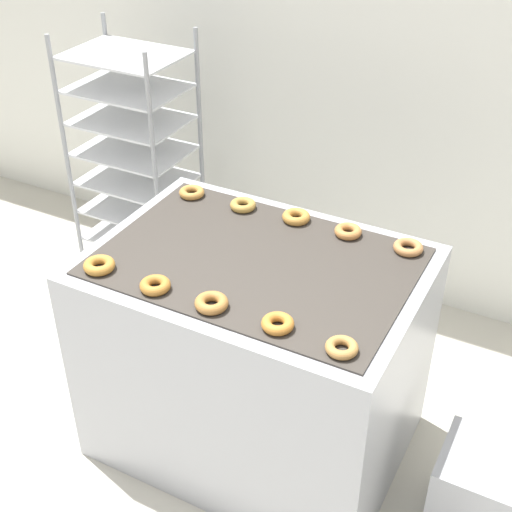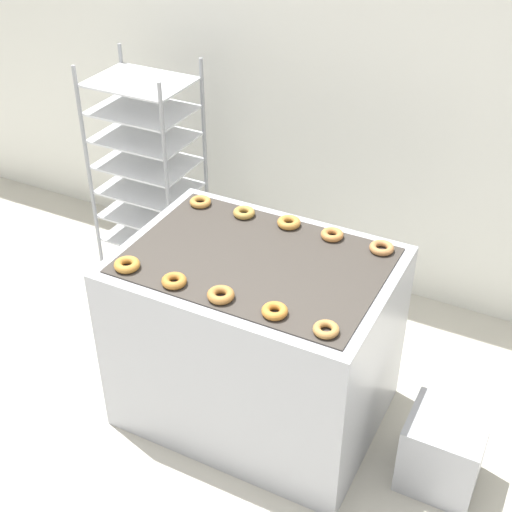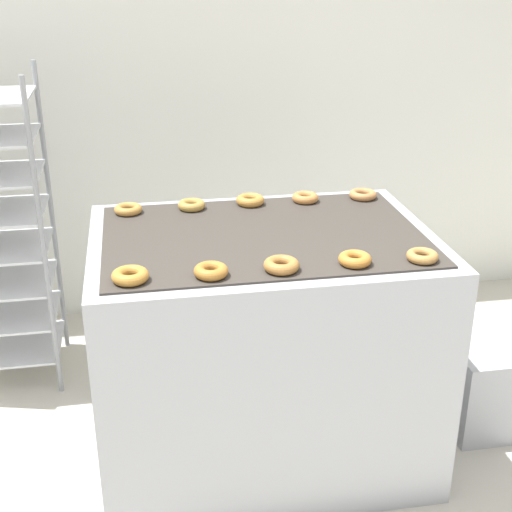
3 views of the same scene
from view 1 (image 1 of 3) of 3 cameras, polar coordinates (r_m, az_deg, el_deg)
name	(u,v)px [view 1 (image 1 of 3)]	position (r m, az deg, el deg)	size (l,w,h in m)	color
wall_back	(387,52)	(3.77, 10.46, 15.79)	(8.00, 0.05, 2.80)	silver
fryer_machine	(256,355)	(3.06, 0.00, -7.96)	(1.29, 0.93, 0.98)	#A8AAB2
baking_rack_cart	(136,165)	(4.01, -9.58, 7.17)	(0.60, 0.46, 1.50)	gray
glaze_bin	(481,495)	(3.07, 17.57, -17.75)	(0.36, 0.34, 0.39)	#A8AAB2
donut_near_leftmost	(99,265)	(2.76, -12.43, -0.73)	(0.12, 0.12, 0.04)	#B67B30
donut_near_left	(155,285)	(2.62, -8.07, -2.34)	(0.11, 0.11, 0.04)	#AB6F2B
donut_near_center	(211,303)	(2.52, -3.59, -3.77)	(0.12, 0.12, 0.04)	#A66F35
donut_near_right	(278,324)	(2.42, 1.74, -5.43)	(0.11, 0.11, 0.04)	#BE772D
donut_near_rightmost	(342,348)	(2.35, 6.87, -7.28)	(0.11, 0.11, 0.03)	#AB793E
donut_far_leftmost	(192,192)	(3.21, -5.16, 5.09)	(0.11, 0.11, 0.03)	#B17C39
donut_far_left	(243,205)	(3.10, -1.05, 4.10)	(0.11, 0.11, 0.03)	#A7803A
donut_far_center	(296,217)	(3.01, 3.23, 3.15)	(0.12, 0.12, 0.04)	#B37B35
donut_far_right	(348,231)	(2.93, 7.37, 1.97)	(0.11, 0.11, 0.04)	#B8763D
donut_far_rightmost	(408,247)	(2.87, 12.08, 0.68)	(0.12, 0.12, 0.03)	#B07643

